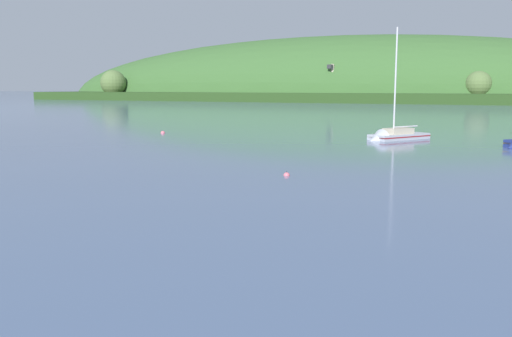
{
  "coord_description": "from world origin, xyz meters",
  "views": [
    {
      "loc": [
        16.37,
        0.1,
        6.57
      ],
      "look_at": [
        3.41,
        34.56,
        1.12
      ],
      "focal_mm": 38.73,
      "sensor_mm": 36.0,
      "label": 1
    }
  ],
  "objects_px": {
    "dockside_crane": "(333,84)",
    "sailboat_midwater_white": "(393,138)",
    "mooring_buoy_foreground": "(163,133)",
    "mooring_buoy_midchannel": "(287,176)"
  },
  "relations": [
    {
      "from": "mooring_buoy_foreground",
      "to": "mooring_buoy_midchannel",
      "type": "relative_size",
      "value": 1.24
    },
    {
      "from": "sailboat_midwater_white",
      "to": "mooring_buoy_midchannel",
      "type": "bearing_deg",
      "value": 28.83
    },
    {
      "from": "dockside_crane",
      "to": "mooring_buoy_foreground",
      "type": "height_order",
      "value": "dockside_crane"
    },
    {
      "from": "mooring_buoy_foreground",
      "to": "mooring_buoy_midchannel",
      "type": "xyz_separation_m",
      "value": [
        28.17,
        -30.35,
        0.0
      ]
    },
    {
      "from": "dockside_crane",
      "to": "sailboat_midwater_white",
      "type": "bearing_deg",
      "value": -141.94
    },
    {
      "from": "mooring_buoy_midchannel",
      "to": "sailboat_midwater_white",
      "type": "bearing_deg",
      "value": 82.91
    },
    {
      "from": "sailboat_midwater_white",
      "to": "mooring_buoy_foreground",
      "type": "height_order",
      "value": "sailboat_midwater_white"
    },
    {
      "from": "sailboat_midwater_white",
      "to": "mooring_buoy_foreground",
      "type": "xyz_separation_m",
      "value": [
        -32.14,
        -1.53,
        -0.15
      ]
    },
    {
      "from": "mooring_buoy_midchannel",
      "to": "mooring_buoy_foreground",
      "type": "bearing_deg",
      "value": 132.87
    },
    {
      "from": "sailboat_midwater_white",
      "to": "mooring_buoy_foreground",
      "type": "distance_m",
      "value": 32.17
    }
  ]
}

